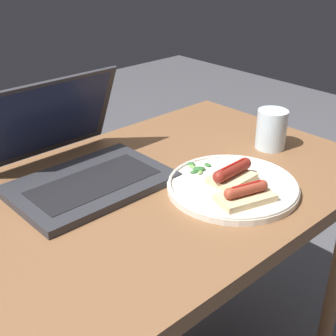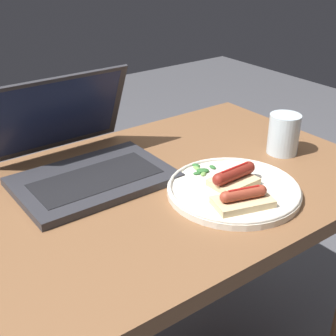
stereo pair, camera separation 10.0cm
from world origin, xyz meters
The scene contains 7 objects.
desk centered at (0.00, 0.00, 0.64)m, with size 1.07×0.66×0.72m.
laptop centered at (-0.10, 0.14, 0.76)m, with size 0.35×0.32×0.22m.
plate centered at (0.13, -0.13, 0.73)m, with size 0.29×0.29×0.02m.
sausage_toast_left centered at (0.14, -0.12, 0.75)m, with size 0.12×0.08×0.05m.
sausage_toast_middle centered at (0.09, -0.19, 0.75)m, with size 0.13×0.10×0.04m.
salad_pile centered at (0.12, -0.03, 0.73)m, with size 0.07×0.06×0.01m.
drinking_glass centered at (0.38, -0.05, 0.77)m, with size 0.08×0.08×0.10m.
Camera 2 is at (-0.52, -0.76, 1.23)m, focal length 50.00 mm.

